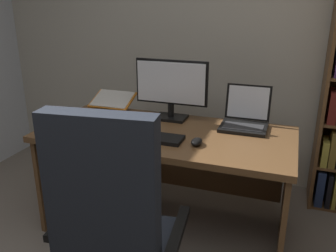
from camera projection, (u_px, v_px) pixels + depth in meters
name	position (u px, v px, depth m)	size (l,w,h in m)	color
wall_back	(228.00, 27.00, 2.93)	(4.81, 0.12, 2.62)	beige
desk	(170.00, 154.00, 2.47)	(1.63, 0.77, 0.72)	brown
office_chair	(115.00, 241.00, 1.66)	(0.65, 0.60, 1.13)	black
monitor	(171.00, 89.00, 2.51)	(0.52, 0.16, 0.42)	black
laptop	(245.00, 119.00, 2.41)	(0.30, 0.31, 0.26)	black
keyboard	(149.00, 137.00, 2.21)	(0.42, 0.15, 0.02)	black
computer_mouse	(197.00, 142.00, 2.11)	(0.06, 0.10, 0.04)	black
reading_stand_with_book	(112.00, 101.00, 2.78)	(0.33, 0.28, 0.12)	black
open_binder	(83.00, 131.00, 2.30)	(0.55, 0.43, 0.02)	#DB422D
notepad	(133.00, 128.00, 2.38)	(0.15, 0.21, 0.01)	silver
pen	(135.00, 127.00, 2.37)	(0.01, 0.01, 0.14)	black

